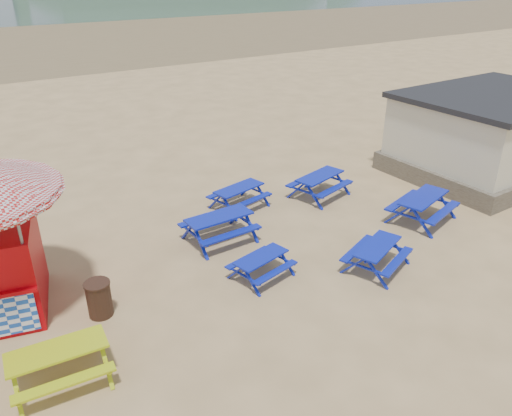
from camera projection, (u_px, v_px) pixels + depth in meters
ground at (299, 253)px, 14.50m from camera, size 400.00×400.00×0.00m
picnic_table_blue_a at (219, 228)px, 15.01m from camera, size 2.02×1.63×0.84m
picnic_table_blue_b at (239, 197)px, 17.12m from camera, size 2.04×1.76×0.75m
picnic_table_blue_c at (319, 186)px, 17.93m from camera, size 2.28×2.00×0.82m
picnic_table_blue_d at (261, 267)px, 13.26m from camera, size 1.75×1.51×0.64m
picnic_table_blue_e at (376, 257)px, 13.63m from camera, size 2.11×1.91×0.73m
picnic_table_blue_f at (422, 209)px, 16.19m from camera, size 2.42×2.13×0.87m
picnic_table_yellow at (60, 365)px, 9.89m from camera, size 2.03×1.69×0.79m
litter_bin at (99, 299)px, 11.76m from camera, size 0.62×0.62×0.91m
amenity_block at (492, 132)px, 19.83m from camera, size 7.40×5.40×3.15m
headland_town at (146, 7)px, 235.49m from camera, size 264.00×144.00×108.00m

